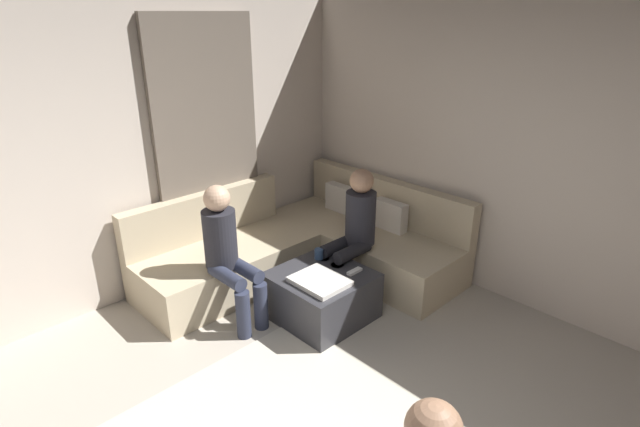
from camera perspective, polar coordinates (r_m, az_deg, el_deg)
wall_back at (r=4.43m, az=28.01°, el=4.72°), size 6.00×0.12×2.70m
wall_left at (r=4.49m, az=-27.75°, el=4.95°), size 0.12×6.00×2.70m
curtain_panel at (r=4.93m, az=-12.77°, el=7.15°), size 0.06×1.10×2.50m
sectional_couch at (r=5.02m, az=-1.56°, el=-3.86°), size 2.10×2.55×0.87m
ottoman at (r=4.34m, az=0.18°, el=-9.43°), size 0.76×0.76×0.42m
folded_blanket at (r=4.09m, az=-0.04°, el=-7.84°), size 0.44×0.36×0.04m
coffee_mug at (r=4.46m, az=-0.14°, el=-4.69°), size 0.08×0.08×0.10m
game_remote at (r=4.26m, az=4.02°, el=-6.69°), size 0.05×0.15×0.02m
person_on_couch_back at (r=4.53m, az=3.87°, el=-1.67°), size 0.30×0.60×1.20m
person_on_couch_side at (r=4.18m, az=-10.68°, el=-4.16°), size 0.60×0.30×1.20m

